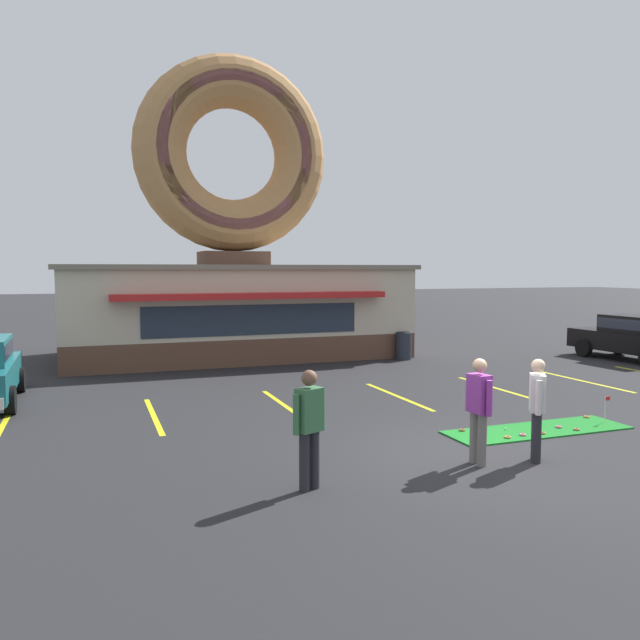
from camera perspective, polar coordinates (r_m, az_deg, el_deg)
ground_plane at (r=11.24m, az=13.57°, el=-12.06°), size 160.00×160.00×0.00m
donut_shop_building at (r=23.41m, az=-7.92°, el=5.92°), size 12.30×6.75×10.96m
putting_mat at (r=13.34m, az=19.27°, el=-9.46°), size 3.87×1.13×0.03m
mini_donut_near_left at (r=12.75m, az=18.04°, el=-9.94°), size 0.13×0.13×0.04m
mini_donut_near_right at (r=14.71m, az=23.18°, el=-8.13°), size 0.13×0.13×0.04m
mini_donut_mid_left at (r=13.52m, az=22.40°, el=-9.22°), size 0.13×0.13×0.04m
mini_donut_mid_centre at (r=12.63m, az=14.50°, el=-9.99°), size 0.13×0.13×0.04m
mini_donut_mid_right at (r=12.49m, az=16.78°, el=-10.21°), size 0.13×0.13×0.04m
mini_donut_far_left at (r=13.59m, az=20.99°, el=-9.11°), size 0.13×0.13×0.04m
mini_donut_far_centre at (r=12.78m, az=12.86°, el=-9.78°), size 0.13×0.13×0.04m
mini_donut_far_right at (r=13.00m, az=19.67°, el=-9.70°), size 0.13×0.13×0.04m
golf_ball at (r=13.09m, az=16.61°, el=-9.50°), size 0.04×0.04×0.04m
putting_flag_pin at (r=14.36m, az=24.73°, el=-6.90°), size 0.13×0.01×0.55m
car_black at (r=24.53m, az=26.82°, el=-1.31°), size 2.13×4.63×1.60m
pedestrian_blue_sweater_man at (r=9.15m, az=-0.98°, el=-9.41°), size 0.56×0.37×1.77m
pedestrian_hooded_kid at (r=10.62m, az=14.32°, el=-7.58°), size 0.27×0.59×1.76m
pedestrian_leather_jacket_man at (r=11.07m, az=19.23°, el=-7.31°), size 0.42×0.50×1.73m
trash_bin at (r=22.42m, az=7.65°, el=-2.32°), size 0.57×0.57×0.97m
parking_stripe_far_left at (r=14.38m, az=-27.10°, el=-8.75°), size 0.12×3.60×0.01m
parking_stripe_left at (r=14.33m, az=-14.97°, el=-8.43°), size 0.12×3.60×0.01m
parking_stripe_mid_left at (r=14.90m, az=-3.30°, el=-7.78°), size 0.12×3.60×0.01m
parking_stripe_centre at (r=16.01m, az=7.09°, el=-6.93°), size 0.12×3.60×0.01m
parking_stripe_mid_right at (r=17.58m, az=15.85°, el=-6.03°), size 0.12×3.60×0.01m
parking_stripe_right at (r=19.48m, az=23.02°, el=-5.19°), size 0.12×3.60×0.01m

